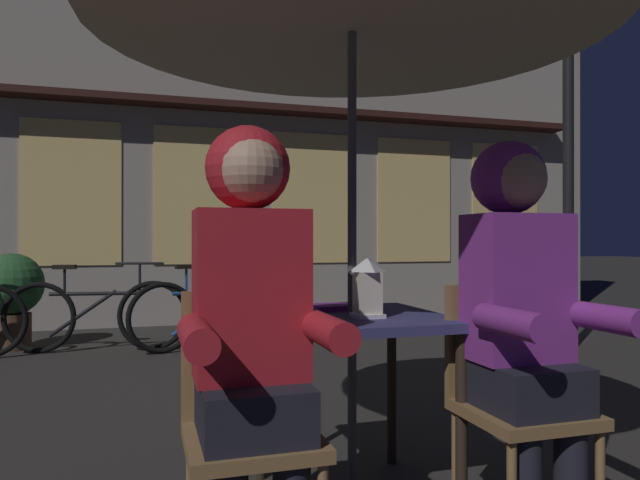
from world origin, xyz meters
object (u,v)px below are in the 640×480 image
(chair_right, at_px, (511,391))
(street_lamp, at_px, (568,63))
(person_left_hooded, at_px, (252,303))
(book, at_px, (334,307))
(chair_left, at_px, (249,414))
(bicycle_third, at_px, (215,312))
(person_right_hooded, at_px, (521,294))
(cafe_table, at_px, (352,340))
(potted_plant, at_px, (11,292))
(bicycle_second, at_px, (96,315))
(lantern, at_px, (368,286))

(chair_right, height_order, street_lamp, street_lamp)
(person_left_hooded, xyz_separation_m, book, (0.46, 0.59, -0.09))
(street_lamp, bearing_deg, chair_left, -142.32)
(person_left_hooded, relative_size, bicycle_third, 0.85)
(street_lamp, bearing_deg, person_right_hooded, -132.61)
(cafe_table, height_order, chair_right, chair_right)
(person_left_hooded, height_order, book, person_left_hooded)
(chair_left, height_order, person_right_hooded, person_right_hooded)
(chair_left, relative_size, person_right_hooded, 0.62)
(chair_right, bearing_deg, chair_left, 180.00)
(street_lamp, distance_m, potted_plant, 5.73)
(person_right_hooded, bearing_deg, bicycle_second, 113.17)
(book, bearing_deg, bicycle_second, 105.17)
(street_lamp, height_order, bicycle_third, street_lamp)
(chair_right, bearing_deg, book, 133.17)
(person_left_hooded, relative_size, street_lamp, 0.36)
(person_right_hooded, bearing_deg, chair_left, 176.61)
(bicycle_third, bearing_deg, lantern, -87.10)
(chair_right, bearing_deg, bicycle_third, 99.44)
(bicycle_second, bearing_deg, cafe_table, -70.99)
(cafe_table, relative_size, lantern, 3.20)
(cafe_table, relative_size, chair_left, 0.85)
(person_right_hooded, distance_m, book, 0.78)
(person_left_hooded, xyz_separation_m, bicycle_third, (0.33, 3.86, -0.50))
(bicycle_second, bearing_deg, lantern, -71.11)
(lantern, relative_size, person_right_hooded, 0.17)
(chair_left, xyz_separation_m, chair_right, (0.96, 0.00, 0.00))
(chair_right, xyz_separation_m, person_right_hooded, (0.00, -0.06, 0.36))
(chair_left, height_order, chair_right, same)
(lantern, bearing_deg, person_left_hooded, -147.32)
(person_right_hooded, distance_m, street_lamp, 4.19)
(street_lamp, distance_m, book, 4.22)
(lantern, bearing_deg, chair_left, -152.11)
(chair_left, xyz_separation_m, potted_plant, (-1.55, 4.33, 0.05))
(street_lamp, xyz_separation_m, book, (-3.04, -2.17, -1.96))
(person_right_hooded, bearing_deg, book, 130.30)
(chair_right, height_order, person_left_hooded, person_left_hooded)
(person_right_hooded, bearing_deg, cafe_table, 138.43)
(street_lamp, xyz_separation_m, potted_plant, (-5.04, 1.63, -2.17))
(lantern, xyz_separation_m, bicycle_third, (-0.18, 3.53, -0.51))
(book, relative_size, potted_plant, 0.22)
(person_right_hooded, bearing_deg, street_lamp, 47.39)
(cafe_table, height_order, lantern, lantern)
(cafe_table, distance_m, bicycle_third, 3.45)
(cafe_table, distance_m, lantern, 0.25)
(lantern, height_order, chair_right, lantern)
(bicycle_third, height_order, book, bicycle_third)
(bicycle_third, distance_m, potted_plant, 1.96)
(chair_left, distance_m, potted_plant, 4.60)
(person_left_hooded, distance_m, person_right_hooded, 0.96)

